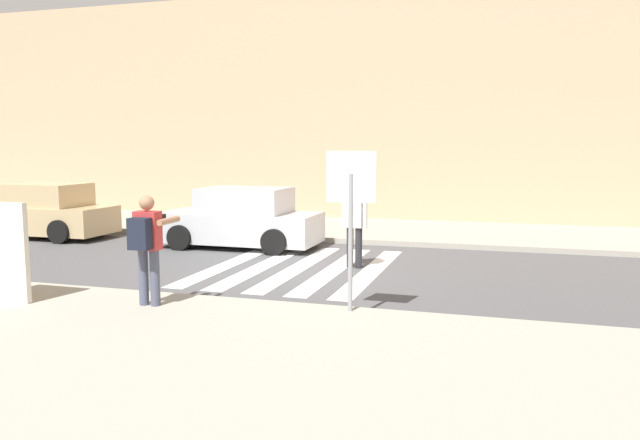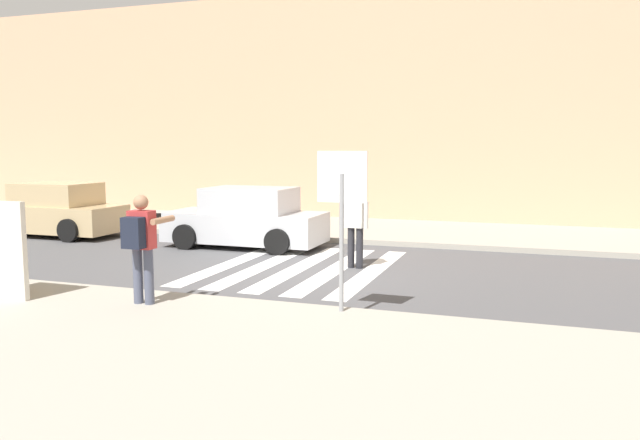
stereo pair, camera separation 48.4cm
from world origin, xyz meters
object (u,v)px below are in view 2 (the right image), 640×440
(stop_sign, at_px, (342,196))
(pedestrian_crossing, at_px, (355,223))
(photographer_with_backpack, at_px, (141,240))
(parked_car_silver, at_px, (246,219))
(parked_car_tan, at_px, (54,211))

(stop_sign, distance_m, pedestrian_crossing, 4.16)
(stop_sign, relative_size, pedestrian_crossing, 1.39)
(photographer_with_backpack, distance_m, parked_car_silver, 6.50)
(parked_car_tan, bearing_deg, pedestrian_crossing, -10.50)
(photographer_with_backpack, relative_size, pedestrian_crossing, 1.00)
(parked_car_tan, height_order, parked_car_silver, same)
(pedestrian_crossing, xyz_separation_m, parked_car_silver, (-3.44, 1.78, -0.25))
(stop_sign, xyz_separation_m, parked_car_silver, (-4.34, 5.74, -1.16))
(pedestrian_crossing, distance_m, parked_car_tan, 9.78)
(pedestrian_crossing, bearing_deg, parked_car_tan, 169.50)
(stop_sign, bearing_deg, pedestrian_crossing, 102.90)
(photographer_with_backpack, relative_size, parked_car_silver, 0.42)
(photographer_with_backpack, distance_m, pedestrian_crossing, 5.07)
(pedestrian_crossing, bearing_deg, photographer_with_backpack, -115.43)
(pedestrian_crossing, relative_size, parked_car_silver, 0.42)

